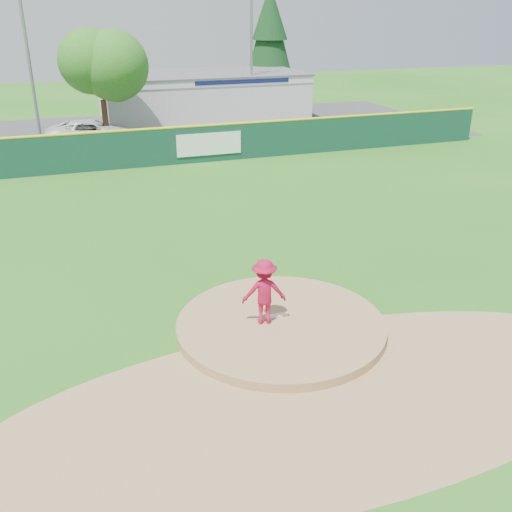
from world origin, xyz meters
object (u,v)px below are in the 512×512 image
object	(u,v)px
pitcher	(264,292)
conifer_tree	(270,37)
deciduous_tree	(100,67)
light_pole_left	(26,40)
light_pole_right	(251,42)
van	(92,132)
pool_building_grp	(202,95)

from	to	relation	value
pitcher	conifer_tree	xyz separation A→B (m)	(13.43, 35.87, 4.41)
deciduous_tree	light_pole_left	bearing A→B (deg)	153.43
conifer_tree	light_pole_right	size ratio (longest dim) A/B	0.95
van	pool_building_grp	xyz separation A→B (m)	(8.93, 7.44, 0.89)
pitcher	light_pole_left	size ratio (longest dim) A/B	0.16
conifer_tree	van	bearing A→B (deg)	-144.31
van	light_pole_left	bearing A→B (deg)	57.77
pitcher	deciduous_tree	xyz separation A→B (m)	(-1.57, 24.87, 3.42)
pool_building_grp	light_pole_right	xyz separation A→B (m)	(3.00, -2.99, 3.88)
pool_building_grp	light_pole_left	xyz separation A→B (m)	(-12.00, -4.99, 4.39)
light_pole_left	light_pole_right	bearing A→B (deg)	7.59
deciduous_tree	conifer_tree	bearing A→B (deg)	36.25
van	conifer_tree	world-z (taller)	conifer_tree
pool_building_grp	deciduous_tree	bearing A→B (deg)	-138.84
pitcher	pool_building_grp	size ratio (longest dim) A/B	0.12
conifer_tree	light_pole_left	bearing A→B (deg)	-154.65
light_pole_left	van	bearing A→B (deg)	-38.58
pool_building_grp	conifer_tree	distance (m)	8.95
conifer_tree	light_pole_left	distance (m)	21.03
pool_building_grp	light_pole_left	world-z (taller)	light_pole_left
deciduous_tree	conifer_tree	distance (m)	18.63
deciduous_tree	light_pole_right	size ratio (longest dim) A/B	0.74
pool_building_grp	conifer_tree	world-z (taller)	conifer_tree
pitcher	pool_building_grp	distance (m)	32.51
pitcher	deciduous_tree	bearing A→B (deg)	-74.39
pitcher	van	distance (m)	24.56
light_pole_right	pool_building_grp	bearing A→B (deg)	135.05
van	light_pole_right	distance (m)	13.60
pool_building_grp	light_pole_right	distance (m)	5.75
conifer_tree	pool_building_grp	bearing A→B (deg)	-150.22
light_pole_left	light_pole_right	distance (m)	15.14
light_pole_right	light_pole_left	bearing A→B (deg)	-172.41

